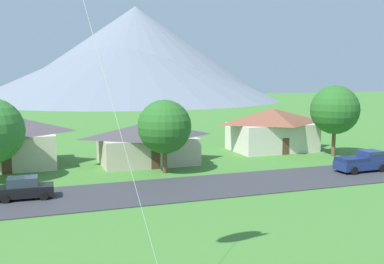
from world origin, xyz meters
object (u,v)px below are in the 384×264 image
Objects in this scene: house_leftmost at (8,140)px; tree_right_of_center at (335,110)px; tree_near_left at (165,127)px; parked_car_black_west_end at (24,189)px; pickup_truck_navy_west_side at (362,161)px; house_rightmost at (272,129)px; house_left_center at (147,142)px.

house_leftmost is 1.21× the size of tree_right_of_center.
tree_near_left reaches higher than parked_car_black_west_end.
tree_right_of_center is (21.24, 2.31, 0.89)m from tree_near_left.
parked_car_black_west_end is at bearing 179.01° from pickup_truck_navy_west_side.
house_rightmost is 18.49m from tree_near_left.
tree_near_left is at bearing -173.79° from tree_right_of_center.
house_rightmost is at bearing 9.27° from house_left_center.
house_left_center is at bearing 41.75° from parked_car_black_west_end.
house_left_center reaches higher than parked_car_black_west_end.
tree_near_left is 19.66m from pickup_truck_navy_west_side.
tree_near_left reaches higher than pickup_truck_navy_west_side.
house_rightmost is 1.49× the size of tree_near_left.
pickup_truck_navy_west_side is (32.81, -14.54, -1.73)m from house_leftmost.
house_leftmost is 30.85m from house_rightmost.
house_left_center is 17.01m from house_rightmost.
house_leftmost reaches higher than house_left_center.
tree_right_of_center is (21.60, -3.25, 3.13)m from house_left_center.
house_leftmost is at bearing 170.16° from tree_right_of_center.
tree_near_left is 1.36× the size of pickup_truck_navy_west_side.
house_leftmost is 1.40× the size of tree_near_left.
tree_right_of_center is at bearing 6.21° from tree_near_left.
pickup_truck_navy_west_side is at bearing -18.21° from tree_near_left.
house_leftmost is 14.23m from parked_car_black_west_end.
tree_near_left is at bearing 161.79° from pickup_truck_navy_west_side.
tree_near_left is 14.37m from parked_car_black_west_end.
house_leftmost is 36.29m from tree_right_of_center.
house_left_center is at bearing -11.80° from house_leftmost.
house_rightmost is at bearing -0.36° from house_leftmost.
house_rightmost is 1.29× the size of tree_right_of_center.
house_rightmost is (16.78, 2.74, 0.46)m from house_left_center.
house_left_center is 6.00m from tree_near_left.
tree_near_left is (14.43, -8.49, 1.74)m from house_leftmost.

